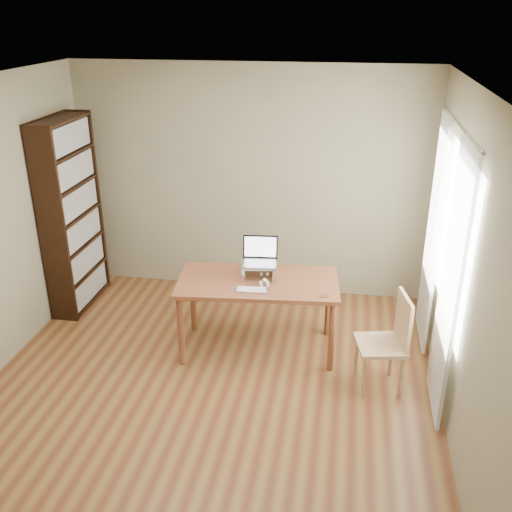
{
  "coord_description": "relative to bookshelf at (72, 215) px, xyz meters",
  "views": [
    {
      "loc": [
        1.1,
        -3.85,
        3.13
      ],
      "look_at": [
        0.3,
        0.89,
        1.01
      ],
      "focal_mm": 40.0,
      "sensor_mm": 36.0,
      "label": 1
    }
  ],
  "objects": [
    {
      "name": "room",
      "position": [
        1.86,
        -1.54,
        0.25
      ],
      "size": [
        4.04,
        4.54,
        2.64
      ],
      "color": "#5D2E18",
      "rests_on": "ground"
    },
    {
      "name": "laptop",
      "position": [
        2.15,
        -0.5,
        -0.11
      ],
      "size": [
        0.35,
        0.31,
        0.24
      ],
      "rotation": [
        0.0,
        0.0,
        0.09
      ],
      "color": "silver",
      "rests_on": "laptop_stand"
    },
    {
      "name": "coaster",
      "position": [
        2.78,
        -0.84,
        -0.3
      ],
      "size": [
        0.09,
        0.09,
        0.01
      ],
      "primitive_type": "cylinder",
      "color": "brown",
      "rests_on": "desk"
    },
    {
      "name": "chair",
      "position": [
        3.37,
        -1.07,
        -0.56
      ],
      "size": [
        0.47,
        0.47,
        0.9
      ],
      "rotation": [
        0.0,
        0.0,
        0.21
      ],
      "color": "tan",
      "rests_on": "ground"
    },
    {
      "name": "laptop_stand",
      "position": [
        2.15,
        -0.56,
        -0.22
      ],
      "size": [
        0.32,
        0.25,
        0.13
      ],
      "rotation": [
        0.0,
        0.0,
        0.09
      ],
      "color": "silver",
      "rests_on": "desk"
    },
    {
      "name": "bookshelf",
      "position": [
        0.0,
        0.0,
        0.0
      ],
      "size": [
        0.3,
        0.9,
        2.1
      ],
      "color": "black",
      "rests_on": "ground"
    },
    {
      "name": "cat",
      "position": [
        2.19,
        -0.53,
        -0.24
      ],
      "size": [
        0.23,
        0.47,
        0.13
      ],
      "rotation": [
        0.0,
        0.0,
        0.25
      ],
      "color": "#443A35",
      "rests_on": "desk"
    },
    {
      "name": "keyboard",
      "position": [
        2.13,
        -0.86,
        -0.29
      ],
      "size": [
        0.3,
        0.15,
        0.02
      ],
      "rotation": [
        0.0,
        0.0,
        0.08
      ],
      "color": "silver",
      "rests_on": "desk"
    },
    {
      "name": "curtains",
      "position": [
        3.75,
        -0.75,
        0.12
      ],
      "size": [
        0.03,
        1.9,
        2.25
      ],
      "color": "silver",
      "rests_on": "ground"
    },
    {
      "name": "desk",
      "position": [
        2.15,
        -0.64,
        -0.39
      ],
      "size": [
        1.58,
        0.89,
        0.75
      ],
      "rotation": [
        0.0,
        0.0,
        0.09
      ],
      "color": "brown",
      "rests_on": "ground"
    }
  ]
}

